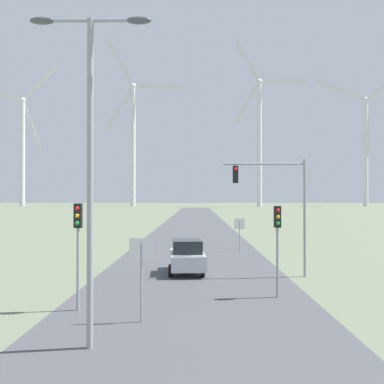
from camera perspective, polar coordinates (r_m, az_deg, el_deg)
The scene contains 12 objects.
road_surface at distance 52.02m, azimuth 0.28°, elevation -5.21°, with size 10.00×240.00×0.01m.
streetlamp at distance 12.84m, azimuth -12.80°, elevation 6.85°, with size 3.40×0.32×9.18m.
stop_sign_near at distance 15.23m, azimuth -6.47°, elevation -8.98°, with size 0.81×0.07×2.80m.
stop_sign_far at distance 34.85m, azimuth 6.05°, elevation -4.61°, with size 0.81×0.07×2.50m.
traffic_light_post_near_left at distance 17.09m, azimuth -14.28°, elevation -4.94°, with size 0.28×0.33×3.93m.
traffic_light_post_near_right at distance 19.04m, azimuth 10.80°, elevation -4.79°, with size 0.28×0.33×3.80m.
traffic_light_mast_overhead at distance 23.91m, azimuth 10.71°, elevation -0.16°, with size 4.33×0.35×6.15m.
car_approaching at distance 24.82m, azimuth -0.62°, elevation -8.17°, with size 2.06×4.21×1.83m.
wind_turbine_far_left at distance 215.60m, azimuth -20.71°, elevation 6.17°, with size 36.18×8.71×64.39m.
wind_turbine_left at distance 205.29m, azimuth -7.49°, elevation 7.59°, with size 37.47×2.84×75.73m.
wind_turbine_center at distance 193.76m, azimuth 8.54°, elevation 7.69°, with size 30.69×2.60×70.70m.
wind_turbine_right at distance 219.87m, azimuth 21.18°, elevation 6.26°, with size 39.47×16.39×62.34m.
Camera 1 is at (0.24, -3.85, 4.18)m, focal length 42.00 mm.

